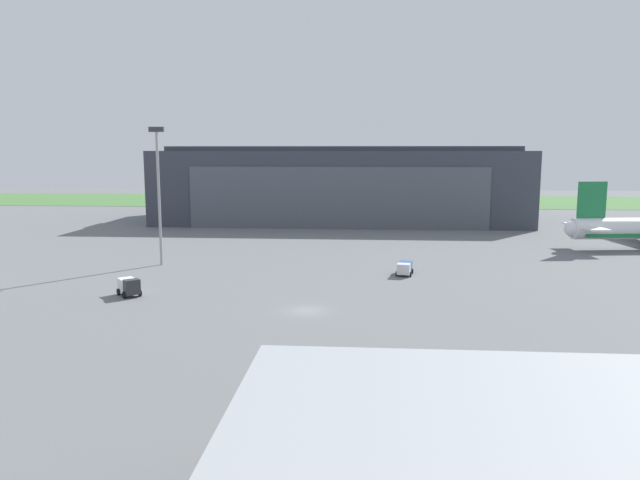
{
  "coord_description": "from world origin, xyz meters",
  "views": [
    {
      "loc": [
        6.65,
        -67.12,
        18.46
      ],
      "look_at": [
        -0.39,
        25.33,
        4.54
      ],
      "focal_mm": 33.44,
      "sensor_mm": 36.0,
      "label": 1
    }
  ],
  "objects_px": {
    "maintenance_hangar": "(341,185)",
    "fuel_bowser": "(405,268)",
    "stair_truck": "(129,286)",
    "apron_light_mast": "(159,186)"
  },
  "relations": [
    {
      "from": "maintenance_hangar",
      "to": "fuel_bowser",
      "type": "distance_m",
      "value": 73.35
    },
    {
      "from": "maintenance_hangar",
      "to": "stair_truck",
      "type": "xyz_separation_m",
      "value": [
        -23.6,
        -87.6,
        -8.09
      ]
    },
    {
      "from": "maintenance_hangar",
      "to": "apron_light_mast",
      "type": "xyz_separation_m",
      "value": [
        -26.57,
        -66.72,
        3.44
      ]
    },
    {
      "from": "maintenance_hangar",
      "to": "stair_truck",
      "type": "distance_m",
      "value": 91.09
    },
    {
      "from": "stair_truck",
      "to": "apron_light_mast",
      "type": "relative_size",
      "value": 0.18
    },
    {
      "from": "stair_truck",
      "to": "fuel_bowser",
      "type": "distance_m",
      "value": 39.48
    },
    {
      "from": "fuel_bowser",
      "to": "apron_light_mast",
      "type": "bearing_deg",
      "value": 172.62
    },
    {
      "from": "maintenance_hangar",
      "to": "apron_light_mast",
      "type": "relative_size",
      "value": 4.2
    },
    {
      "from": "maintenance_hangar",
      "to": "stair_truck",
      "type": "relative_size",
      "value": 23.65
    },
    {
      "from": "maintenance_hangar",
      "to": "fuel_bowser",
      "type": "xyz_separation_m",
      "value": [
        12.57,
        -71.79,
        -8.28
      ]
    }
  ]
}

